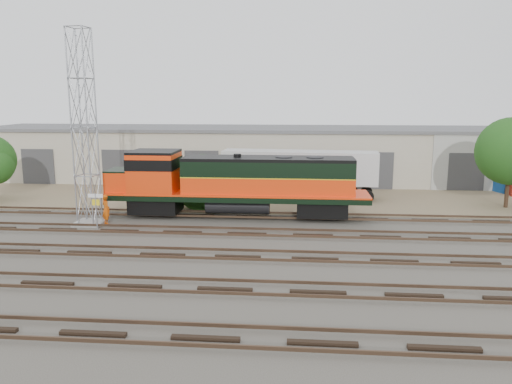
# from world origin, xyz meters

# --- Properties ---
(ground) EXTENTS (140.00, 140.00, 0.00)m
(ground) POSITION_xyz_m (0.00, 0.00, 0.00)
(ground) COLOR #47423A
(ground) RESTS_ON ground
(dirt_strip) EXTENTS (80.00, 16.00, 0.02)m
(dirt_strip) POSITION_xyz_m (0.00, 15.00, 0.01)
(dirt_strip) COLOR #726047
(dirt_strip) RESTS_ON ground
(tracks) EXTENTS (80.00, 20.40, 0.28)m
(tracks) POSITION_xyz_m (0.00, -3.00, 0.08)
(tracks) COLOR black
(tracks) RESTS_ON ground
(warehouse) EXTENTS (58.40, 10.40, 5.30)m
(warehouse) POSITION_xyz_m (0.04, 22.98, 2.65)
(warehouse) COLOR #BBB19B
(warehouse) RESTS_ON ground
(locomotive) EXTENTS (18.08, 3.17, 4.35)m
(locomotive) POSITION_xyz_m (-1.44, 6.00, 2.48)
(locomotive) COLOR black
(locomotive) RESTS_ON tracks
(signal_tower) EXTENTS (1.85, 1.85, 12.50)m
(signal_tower) POSITION_xyz_m (-10.60, 3.20, 6.10)
(signal_tower) COLOR gray
(signal_tower) RESTS_ON ground
(sign_post) EXTENTS (0.96, 0.07, 2.35)m
(sign_post) POSITION_xyz_m (-9.58, 1.90, 1.65)
(sign_post) COLOR gray
(sign_post) RESTS_ON ground
(worker) EXTENTS (0.85, 0.84, 1.99)m
(worker) POSITION_xyz_m (-9.50, 3.27, 0.99)
(worker) COLOR #D6520B
(worker) RESTS_ON ground
(semi_trailer) EXTENTS (12.88, 3.51, 3.91)m
(semi_trailer) POSITION_xyz_m (3.42, 13.43, 2.46)
(semi_trailer) COLOR silver
(semi_trailer) RESTS_ON ground
(dumpster_blue) EXTENTS (1.99, 1.93, 1.50)m
(dumpster_blue) POSITION_xyz_m (21.37, 17.41, 0.75)
(dumpster_blue) COLOR navy
(dumpster_blue) RESTS_ON ground
(tree_mid) EXTENTS (4.56, 4.35, 4.35)m
(tree_mid) POSITION_xyz_m (-3.92, 8.68, 1.80)
(tree_mid) COLOR #382619
(tree_mid) RESTS_ON ground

